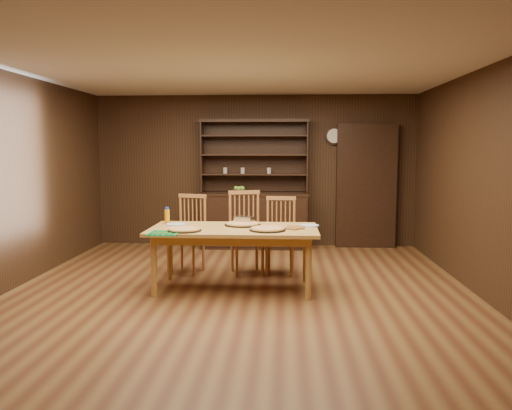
# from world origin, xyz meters

# --- Properties ---
(floor) EXTENTS (6.00, 6.00, 0.00)m
(floor) POSITION_xyz_m (0.00, 0.00, 0.00)
(floor) COLOR brown
(floor) RESTS_ON ground
(room_shell) EXTENTS (6.00, 6.00, 6.00)m
(room_shell) POSITION_xyz_m (0.00, 0.00, 1.58)
(room_shell) COLOR beige
(room_shell) RESTS_ON floor
(china_hutch) EXTENTS (1.84, 0.52, 2.17)m
(china_hutch) POSITION_xyz_m (-0.00, 2.75, 0.60)
(china_hutch) COLOR black
(china_hutch) RESTS_ON floor
(doorway) EXTENTS (1.00, 0.18, 2.10)m
(doorway) POSITION_xyz_m (1.90, 2.90, 1.05)
(doorway) COLOR black
(doorway) RESTS_ON floor
(wall_clock) EXTENTS (0.30, 0.05, 0.30)m
(wall_clock) POSITION_xyz_m (1.35, 2.96, 1.90)
(wall_clock) COLOR black
(wall_clock) RESTS_ON room_shell
(dining_table) EXTENTS (1.98, 0.99, 0.75)m
(dining_table) POSITION_xyz_m (-0.09, 0.17, 0.67)
(dining_table) COLOR #C18B43
(dining_table) RESTS_ON floor
(chair_left) EXTENTS (0.53, 0.51, 1.06)m
(chair_left) POSITION_xyz_m (-0.78, 1.03, 0.56)
(chair_left) COLOR #B8743F
(chair_left) RESTS_ON floor
(chair_center) EXTENTS (0.56, 0.55, 1.11)m
(chair_center) POSITION_xyz_m (-0.01, 1.02, 0.59)
(chair_center) COLOR #B8743F
(chair_center) RESTS_ON floor
(chair_right) EXTENTS (0.45, 0.43, 1.04)m
(chair_right) POSITION_xyz_m (0.46, 1.02, 0.55)
(chair_right) COLOR #B8743F
(chair_right) RESTS_ON floor
(pizza_left) EXTENTS (0.39, 0.39, 0.04)m
(pizza_left) POSITION_xyz_m (-0.63, -0.10, 0.77)
(pizza_left) COLOR black
(pizza_left) RESTS_ON dining_table
(pizza_right) EXTENTS (0.42, 0.42, 0.04)m
(pizza_right) POSITION_xyz_m (0.32, -0.00, 0.77)
(pizza_right) COLOR black
(pizza_right) RESTS_ON dining_table
(pizza_center) EXTENTS (0.44, 0.44, 0.04)m
(pizza_center) POSITION_xyz_m (0.01, 0.36, 0.77)
(pizza_center) COLOR black
(pizza_center) RESTS_ON dining_table
(cooling_rack) EXTENTS (0.38, 0.38, 0.01)m
(cooling_rack) POSITION_xyz_m (-0.82, -0.29, 0.76)
(cooling_rack) COLOR #0DAF4F
(cooling_rack) RESTS_ON dining_table
(plate_left) EXTENTS (0.25, 0.25, 0.02)m
(plate_left) POSITION_xyz_m (-0.81, 0.34, 0.76)
(plate_left) COLOR white
(plate_left) RESTS_ON dining_table
(plate_right) EXTENTS (0.25, 0.25, 0.02)m
(plate_right) POSITION_xyz_m (0.81, 0.34, 0.76)
(plate_right) COLOR white
(plate_right) RESTS_ON dining_table
(foil_dish) EXTENTS (0.26, 0.23, 0.09)m
(foil_dish) POSITION_xyz_m (0.02, 0.52, 0.79)
(foil_dish) COLOR white
(foil_dish) RESTS_ON dining_table
(juice_bottle) EXTENTS (0.06, 0.06, 0.21)m
(juice_bottle) POSITION_xyz_m (-0.95, 0.45, 0.85)
(juice_bottle) COLOR orange
(juice_bottle) RESTS_ON dining_table
(pot_holder_a) EXTENTS (0.21, 0.21, 0.02)m
(pot_holder_a) POSITION_xyz_m (0.65, 0.19, 0.76)
(pot_holder_a) COLOR red
(pot_holder_a) RESTS_ON dining_table
(pot_holder_b) EXTENTS (0.26, 0.26, 0.01)m
(pot_holder_b) POSITION_xyz_m (0.61, 0.14, 0.76)
(pot_holder_b) COLOR red
(pot_holder_b) RESTS_ON dining_table
(fruit_bowl) EXTENTS (0.27, 0.27, 0.12)m
(fruit_bowl) POSITION_xyz_m (-0.25, 2.69, 0.98)
(fruit_bowl) COLOR black
(fruit_bowl) RESTS_ON china_hutch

